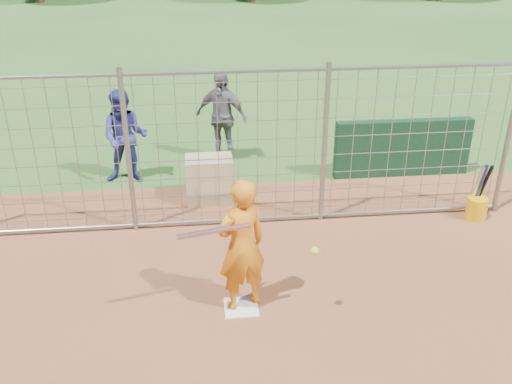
{
  "coord_description": "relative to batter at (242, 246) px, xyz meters",
  "views": [
    {
      "loc": [
        -0.45,
        -6.09,
        4.53
      ],
      "look_at": [
        0.3,
        0.8,
        1.15
      ],
      "focal_mm": 40.0,
      "sensor_mm": 36.0,
      "label": 1
    }
  ],
  "objects": [
    {
      "name": "ground",
      "position": [
        -0.02,
        0.14,
        -0.89
      ],
      "size": [
        100.0,
        100.0,
        0.0
      ],
      "primitive_type": "plane",
      "color": "#2D591E",
      "rests_on": "ground"
    },
    {
      "name": "home_plate",
      "position": [
        -0.02,
        -0.06,
        -0.88
      ],
      "size": [
        0.43,
        0.43,
        0.02
      ],
      "primitive_type": "cube",
      "color": "silver",
      "rests_on": "ground"
    },
    {
      "name": "dugout_wall",
      "position": [
        3.38,
        3.74,
        -0.34
      ],
      "size": [
        2.6,
        0.2,
        1.1
      ],
      "primitive_type": "cube",
      "color": "#11381E",
      "rests_on": "ground"
    },
    {
      "name": "batter",
      "position": [
        0.0,
        0.0,
        0.0
      ],
      "size": [
        0.76,
        0.64,
        1.78
      ],
      "primitive_type": "imported",
      "rotation": [
        0.0,
        0.0,
        3.54
      ],
      "color": "orange",
      "rests_on": "ground"
    },
    {
      "name": "bystander_a",
      "position": [
        -1.78,
        4.03,
        -0.01
      ],
      "size": [
        0.91,
        0.74,
        1.75
      ],
      "primitive_type": "imported",
      "rotation": [
        0.0,
        0.0,
        -0.1
      ],
      "color": "navy",
      "rests_on": "ground"
    },
    {
      "name": "bystander_b",
      "position": [
        0.02,
        4.87,
        0.03
      ],
      "size": [
        1.16,
        0.92,
        1.84
      ],
      "primitive_type": "imported",
      "rotation": [
        0.0,
        0.0,
        -0.51
      ],
      "color": "slate",
      "rests_on": "ground"
    },
    {
      "name": "equipment_bin",
      "position": [
        -0.3,
        3.05,
        -0.49
      ],
      "size": [
        0.8,
        0.55,
        0.8
      ],
      "primitive_type": "cube",
      "rotation": [
        0.0,
        0.0,
        -0.01
      ],
      "color": "tan",
      "rests_on": "ground"
    },
    {
      "name": "equipment_in_play",
      "position": [
        -0.05,
        -0.33,
        0.33
      ],
      "size": [
        1.64,
        0.26,
        0.41
      ],
      "color": "silver",
      "rests_on": "ground"
    },
    {
      "name": "bucket_with_bats",
      "position": [
        4.03,
        1.9,
        -0.64
      ],
      "size": [
        0.34,
        0.36,
        0.97
      ],
      "color": "#E2A60B",
      "rests_on": "ground"
    },
    {
      "name": "backstop_fence",
      "position": [
        -0.02,
        2.14,
        0.37
      ],
      "size": [
        9.08,
        0.08,
        2.6
      ],
      "color": "gray",
      "rests_on": "ground"
    }
  ]
}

